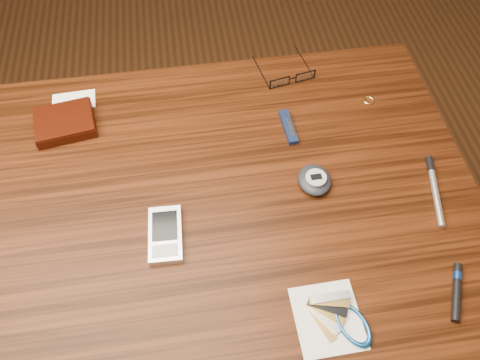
{
  "coord_description": "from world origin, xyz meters",
  "views": [
    {
      "loc": [
        -0.0,
        -0.45,
        1.47
      ],
      "look_at": [
        0.07,
        0.02,
        0.76
      ],
      "focal_mm": 35.0,
      "sensor_mm": 36.0,
      "label": 1
    }
  ],
  "objects_px": {
    "desk": "(207,225)",
    "pda_phone": "(165,234)",
    "eyeglasses": "(291,78)",
    "pocket_knife": "(288,127)",
    "notepad_keys": "(339,320)",
    "wallet_and_card": "(65,122)",
    "pedometer": "(315,180)",
    "silver_pen": "(434,185)"
  },
  "relations": [
    {
      "from": "desk",
      "to": "pda_phone",
      "type": "distance_m",
      "value": 0.15
    },
    {
      "from": "desk",
      "to": "eyeglasses",
      "type": "bearing_deg",
      "value": 50.95
    },
    {
      "from": "pocket_knife",
      "to": "notepad_keys",
      "type": "bearing_deg",
      "value": -90.23
    },
    {
      "from": "pda_phone",
      "to": "notepad_keys",
      "type": "height_order",
      "value": "pda_phone"
    },
    {
      "from": "wallet_and_card",
      "to": "eyeglasses",
      "type": "bearing_deg",
      "value": 7.0
    },
    {
      "from": "pda_phone",
      "to": "wallet_and_card",
      "type": "bearing_deg",
      "value": 123.28
    },
    {
      "from": "eyeglasses",
      "to": "desk",
      "type": "bearing_deg",
      "value": -129.05
    },
    {
      "from": "pda_phone",
      "to": "pedometer",
      "type": "xyz_separation_m",
      "value": [
        0.28,
        0.07,
        0.0
      ]
    },
    {
      "from": "desk",
      "to": "eyeglasses",
      "type": "relative_size",
      "value": 7.97
    },
    {
      "from": "notepad_keys",
      "to": "pocket_knife",
      "type": "relative_size",
      "value": 1.47
    },
    {
      "from": "pocket_knife",
      "to": "silver_pen",
      "type": "distance_m",
      "value": 0.29
    },
    {
      "from": "eyeglasses",
      "to": "pedometer",
      "type": "relative_size",
      "value": 1.81
    },
    {
      "from": "desk",
      "to": "pocket_knife",
      "type": "height_order",
      "value": "pocket_knife"
    },
    {
      "from": "desk",
      "to": "wallet_and_card",
      "type": "relative_size",
      "value": 6.57
    },
    {
      "from": "notepad_keys",
      "to": "pda_phone",
      "type": "bearing_deg",
      "value": 144.17
    },
    {
      "from": "silver_pen",
      "to": "pocket_knife",
      "type": "bearing_deg",
      "value": 143.18
    },
    {
      "from": "eyeglasses",
      "to": "pda_phone",
      "type": "distance_m",
      "value": 0.44
    },
    {
      "from": "silver_pen",
      "to": "pedometer",
      "type": "bearing_deg",
      "value": 169.69
    },
    {
      "from": "desk",
      "to": "pedometer",
      "type": "relative_size",
      "value": 14.43
    },
    {
      "from": "wallet_and_card",
      "to": "desk",
      "type": "bearing_deg",
      "value": -39.41
    },
    {
      "from": "desk",
      "to": "eyeglasses",
      "type": "distance_m",
      "value": 0.36
    },
    {
      "from": "pedometer",
      "to": "pda_phone",
      "type": "bearing_deg",
      "value": -165.99
    },
    {
      "from": "wallet_and_card",
      "to": "pedometer",
      "type": "height_order",
      "value": "pedometer"
    },
    {
      "from": "notepad_keys",
      "to": "wallet_and_card",
      "type": "bearing_deg",
      "value": 133.45
    },
    {
      "from": "eyeglasses",
      "to": "silver_pen",
      "type": "xyz_separation_m",
      "value": [
        0.2,
        -0.31,
        -0.0
      ]
    },
    {
      "from": "wallet_and_card",
      "to": "pda_phone",
      "type": "relative_size",
      "value": 1.43
    },
    {
      "from": "pedometer",
      "to": "silver_pen",
      "type": "distance_m",
      "value": 0.22
    },
    {
      "from": "pedometer",
      "to": "pocket_knife",
      "type": "distance_m",
      "value": 0.14
    },
    {
      "from": "wallet_and_card",
      "to": "pocket_knife",
      "type": "height_order",
      "value": "wallet_and_card"
    },
    {
      "from": "pedometer",
      "to": "wallet_and_card",
      "type": "bearing_deg",
      "value": 155.53
    },
    {
      "from": "pda_phone",
      "to": "pedometer",
      "type": "distance_m",
      "value": 0.28
    },
    {
      "from": "wallet_and_card",
      "to": "pedometer",
      "type": "xyz_separation_m",
      "value": [
        0.46,
        -0.21,
        0.0
      ]
    },
    {
      "from": "eyeglasses",
      "to": "notepad_keys",
      "type": "xyz_separation_m",
      "value": [
        -0.03,
        -0.52,
        -0.01
      ]
    },
    {
      "from": "desk",
      "to": "pocket_knife",
      "type": "distance_m",
      "value": 0.25
    },
    {
      "from": "pedometer",
      "to": "notepad_keys",
      "type": "distance_m",
      "value": 0.25
    },
    {
      "from": "wallet_and_card",
      "to": "silver_pen",
      "type": "distance_m",
      "value": 0.72
    },
    {
      "from": "eyeglasses",
      "to": "silver_pen",
      "type": "relative_size",
      "value": 0.85
    },
    {
      "from": "wallet_and_card",
      "to": "pedometer",
      "type": "relative_size",
      "value": 2.19
    },
    {
      "from": "pda_phone",
      "to": "pocket_knife",
      "type": "height_order",
      "value": "pda_phone"
    },
    {
      "from": "desk",
      "to": "wallet_and_card",
      "type": "xyz_separation_m",
      "value": [
        -0.26,
        0.21,
        0.11
      ]
    },
    {
      "from": "pda_phone",
      "to": "silver_pen",
      "type": "height_order",
      "value": "pda_phone"
    },
    {
      "from": "wallet_and_card",
      "to": "eyeglasses",
      "type": "height_order",
      "value": "wallet_and_card"
    }
  ]
}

